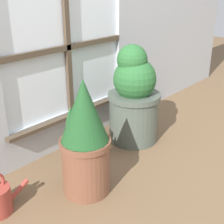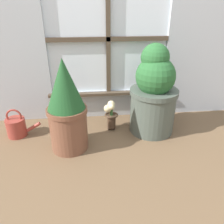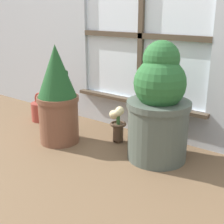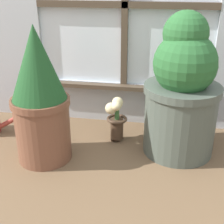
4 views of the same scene
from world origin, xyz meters
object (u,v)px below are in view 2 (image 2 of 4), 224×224
Objects in this scene: potted_plant_right at (154,94)px; potted_plant_left at (67,108)px; watering_can at (17,127)px; flower_vase at (111,114)px.

potted_plant_left is at bearing -164.35° from potted_plant_right.
watering_can is at bearing 178.93° from potted_plant_right.
potted_plant_right is 0.38m from flower_vase.
potted_plant_left is 0.44m from flower_vase.
potted_plant_right reaches higher than flower_vase.
potted_plant_left is at bearing -144.22° from flower_vase.
potted_plant_left is 2.63× the size of flower_vase.
potted_plant_left reaches higher than flower_vase.
potted_plant_left is 0.68m from potted_plant_right.
potted_plant_right is 2.65× the size of watering_can.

